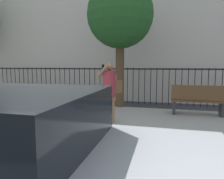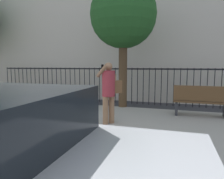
{
  "view_description": "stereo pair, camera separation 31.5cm",
  "coord_description": "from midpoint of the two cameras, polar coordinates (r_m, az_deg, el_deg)",
  "views": [
    {
      "loc": [
        2.51,
        -3.09,
        1.7
      ],
      "look_at": [
        1.09,
        2.38,
        1.04
      ],
      "focal_mm": 32.91,
      "sensor_mm": 36.0,
      "label": 1
    },
    {
      "loc": [
        2.81,
        -3.0,
        1.7
      ],
      "look_at": [
        1.09,
        2.38,
        1.04
      ],
      "focal_mm": 32.91,
      "sensor_mm": 36.0,
      "label": 2
    }
  ],
  "objects": [
    {
      "name": "iron_fence",
      "position": [
        9.36,
        1.13,
        2.53
      ],
      "size": [
        12.03,
        0.04,
        1.6
      ],
      "color": "black",
      "rests_on": "ground"
    },
    {
      "name": "street_tree_near",
      "position": [
        7.88,
        4.34,
        19.72
      ],
      "size": [
        2.4,
        2.4,
        4.72
      ],
      "color": "#4C3823",
      "rests_on": "ground"
    },
    {
      "name": "pedestrian_on_phone",
      "position": [
        5.41,
        0.93,
        0.26
      ],
      "size": [
        0.63,
        0.71,
        1.63
      ],
      "color": "#936B4C",
      "rests_on": "sidewalk"
    },
    {
      "name": "sidewalk",
      "position": [
        6.1,
        -8.97,
        -8.82
      ],
      "size": [
        28.0,
        4.4,
        0.15
      ],
      "primitive_type": "cube",
      "color": "#9E9B93",
      "rests_on": "ground"
    },
    {
      "name": "ground_plane",
      "position": [
        4.39,
        -22.5,
        -16.61
      ],
      "size": [
        60.0,
        60.0,
        0.0
      ],
      "primitive_type": "plane",
      "color": "#333338"
    },
    {
      "name": "street_bench",
      "position": [
        6.82,
        24.71,
        -2.77
      ],
      "size": [
        1.6,
        0.45,
        0.95
      ],
      "color": "brown",
      "rests_on": "sidewalk"
    }
  ]
}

